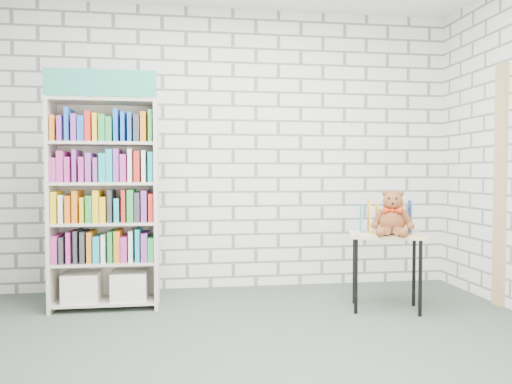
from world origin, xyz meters
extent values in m
plane|color=#3C473C|center=(0.00, 0.00, 0.00)|extent=(4.50, 4.50, 0.00)
cube|color=silver|center=(0.00, 2.00, 1.40)|extent=(4.50, 0.02, 2.80)
cube|color=silver|center=(0.00, -2.00, 1.40)|extent=(4.50, 0.02, 2.80)
cube|color=beige|center=(-1.59, 1.35, 0.89)|extent=(0.03, 0.35, 1.78)
cube|color=beige|center=(-0.73, 1.35, 0.89)|extent=(0.03, 0.35, 1.78)
cube|color=beige|center=(-1.16, 1.51, 0.89)|extent=(0.89, 0.02, 1.78)
cube|color=#2C9075|center=(-1.16, 1.19, 1.89)|extent=(0.89, 0.02, 0.22)
cube|color=beige|center=(-1.16, 1.35, 0.06)|extent=(0.83, 0.33, 0.02)
cube|color=beige|center=(-1.16, 1.35, 0.40)|extent=(0.83, 0.33, 0.02)
cube|color=beige|center=(-1.16, 1.35, 0.73)|extent=(0.83, 0.33, 0.02)
cube|color=beige|center=(-1.16, 1.35, 1.07)|extent=(0.83, 0.33, 0.02)
cube|color=beige|center=(-1.16, 1.35, 1.41)|extent=(0.83, 0.33, 0.02)
cube|color=beige|center=(-1.16, 1.35, 1.76)|extent=(0.83, 0.33, 0.02)
cube|color=silver|center=(-1.36, 1.35, 0.19)|extent=(0.30, 0.29, 0.24)
cube|color=silver|center=(-0.96, 1.35, 0.19)|extent=(0.30, 0.29, 0.24)
cube|color=yellow|center=(-1.16, 1.34, 0.53)|extent=(0.83, 0.29, 0.24)
cube|color=blue|center=(-1.16, 1.34, 0.86)|extent=(0.83, 0.29, 0.24)
cube|color=green|center=(-1.16, 1.34, 1.20)|extent=(0.83, 0.29, 0.24)
cube|color=orange|center=(-1.16, 1.34, 1.54)|extent=(0.83, 0.29, 0.24)
cube|color=#D5BD7F|center=(1.19, 0.96, 0.63)|extent=(0.70, 0.57, 0.03)
cylinder|color=black|center=(0.90, 0.88, 0.31)|extent=(0.03, 0.03, 0.62)
cylinder|color=black|center=(1.00, 1.19, 0.31)|extent=(0.03, 0.03, 0.62)
cylinder|color=black|center=(1.39, 0.73, 0.31)|extent=(0.03, 0.03, 0.62)
cylinder|color=black|center=(1.49, 1.04, 0.31)|extent=(0.03, 0.03, 0.62)
cylinder|color=black|center=(0.92, 0.89, 0.64)|extent=(0.04, 0.04, 0.01)
cylinder|color=black|center=(1.38, 0.74, 0.64)|extent=(0.04, 0.04, 0.01)
cube|color=teal|center=(1.03, 1.12, 0.77)|extent=(0.07, 0.18, 0.25)
cube|color=yellow|center=(1.09, 1.10, 0.77)|extent=(0.07, 0.18, 0.25)
cube|color=yellow|center=(1.16, 1.08, 0.77)|extent=(0.07, 0.18, 0.25)
cube|color=black|center=(1.22, 1.06, 0.77)|extent=(0.07, 0.18, 0.25)
cube|color=white|center=(1.29, 1.04, 0.77)|extent=(0.07, 0.18, 0.25)
cube|color=#C26722|center=(1.35, 1.02, 0.77)|extent=(0.07, 0.18, 0.25)
cube|color=#2D54AA|center=(1.42, 1.00, 0.77)|extent=(0.07, 0.18, 0.25)
ellipsoid|color=brown|center=(1.21, 0.88, 0.76)|extent=(0.22, 0.19, 0.22)
sphere|color=brown|center=(1.21, 0.87, 0.93)|extent=(0.16, 0.16, 0.16)
sphere|color=brown|center=(1.17, 0.91, 0.99)|extent=(0.06, 0.06, 0.06)
sphere|color=brown|center=(1.27, 0.87, 0.99)|extent=(0.06, 0.06, 0.06)
sphere|color=brown|center=(1.19, 0.82, 0.91)|extent=(0.06, 0.06, 0.06)
sphere|color=black|center=(1.16, 0.83, 0.95)|extent=(0.02, 0.02, 0.02)
sphere|color=black|center=(1.21, 0.80, 0.95)|extent=(0.02, 0.02, 0.02)
sphere|color=black|center=(1.17, 0.79, 0.91)|extent=(0.02, 0.02, 0.02)
cylinder|color=brown|center=(1.10, 0.91, 0.79)|extent=(0.11, 0.12, 0.16)
cylinder|color=brown|center=(1.31, 0.81, 0.79)|extent=(0.13, 0.08, 0.16)
sphere|color=brown|center=(1.07, 0.90, 0.73)|extent=(0.06, 0.06, 0.06)
sphere|color=brown|center=(1.33, 0.79, 0.73)|extent=(0.06, 0.06, 0.06)
cylinder|color=brown|center=(1.11, 0.80, 0.69)|extent=(0.09, 0.17, 0.09)
cylinder|color=brown|center=(1.23, 0.75, 0.69)|extent=(0.16, 0.17, 0.09)
sphere|color=brown|center=(1.06, 0.75, 0.68)|extent=(0.08, 0.08, 0.08)
sphere|color=brown|center=(1.22, 0.67, 0.68)|extent=(0.08, 0.08, 0.08)
cone|color=red|center=(1.15, 0.84, 0.85)|extent=(0.08, 0.08, 0.06)
cone|color=red|center=(1.22, 0.80, 0.85)|extent=(0.08, 0.08, 0.06)
sphere|color=red|center=(1.19, 0.82, 0.85)|extent=(0.03, 0.03, 0.03)
cube|color=tan|center=(2.23, 0.95, 1.05)|extent=(0.05, 0.12, 2.10)
camera|label=1|loc=(-0.49, -3.02, 1.16)|focal=35.00mm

